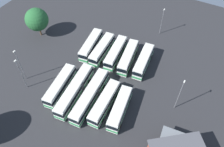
{
  "coord_description": "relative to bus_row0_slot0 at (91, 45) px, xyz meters",
  "views": [
    {
      "loc": [
        30.73,
        19.23,
        43.87
      ],
      "look_at": [
        -1.03,
        1.75,
        1.54
      ],
      "focal_mm": 36.23,
      "sensor_mm": 36.0,
      "label": 1
    }
  ],
  "objects": [
    {
      "name": "tree_south_edge",
      "position": [
        1.65,
        -16.72,
        3.63
      ],
      "size": [
        6.51,
        6.51,
        8.75
      ],
      "color": "brown",
      "rests_on": "ground_plane"
    },
    {
      "name": "bus_row1_slot4",
      "position": [
        14.15,
        16.33,
        -0.0
      ],
      "size": [
        10.73,
        4.14,
        3.52
      ],
      "color": "silver",
      "rests_on": "ground_plane"
    },
    {
      "name": "bus_row0_slot0",
      "position": [
        0.0,
        0.0,
        0.0
      ],
      "size": [
        11.29,
        4.21,
        3.52
      ],
      "color": "silver",
      "rests_on": "ground_plane"
    },
    {
      "name": "lamp_post_mid_lot",
      "position": [
        16.67,
        -8.8,
        3.31
      ],
      "size": [
        0.56,
        0.28,
        9.48
      ],
      "color": "slate",
      "rests_on": "ground_plane"
    },
    {
      "name": "bus_row0_slot3",
      "position": [
        -0.7,
        11.02,
        0.0
      ],
      "size": [
        11.37,
        4.26,
        3.52
      ],
      "color": "silver",
      "rests_on": "ground_plane"
    },
    {
      "name": "bus_row0_slot2",
      "position": [
        -0.62,
        7.38,
        0.0
      ],
      "size": [
        11.4,
        3.87,
        3.52
      ],
      "color": "silver",
      "rests_on": "ground_plane"
    },
    {
      "name": "lamp_post_near_entrance",
      "position": [
        -16.05,
        14.1,
        2.78
      ],
      "size": [
        0.56,
        0.28,
        8.44
      ],
      "color": "slate",
      "rests_on": "ground_plane"
    },
    {
      "name": "bus_row1_slot0",
      "position": [
        15.33,
        1.2,
        0.0
      ],
      "size": [
        11.67,
        4.14,
        3.52
      ],
      "color": "silver",
      "rests_on": "ground_plane"
    },
    {
      "name": "bus_row1_slot1",
      "position": [
        14.8,
        4.94,
        0.0
      ],
      "size": [
        14.89,
        4.25,
        3.52
      ],
      "color": "silver",
      "rests_on": "ground_plane"
    },
    {
      "name": "bus_row0_slot4",
      "position": [
        -1.35,
        15.09,
        -0.0
      ],
      "size": [
        11.0,
        3.68,
        3.52
      ],
      "color": "silver",
      "rests_on": "ground_plane"
    },
    {
      "name": "bus_row1_slot3",
      "position": [
        14.44,
        12.67,
        0.0
      ],
      "size": [
        11.51,
        3.2,
        3.52
      ],
      "color": "silver",
      "rests_on": "ground_plane"
    },
    {
      "name": "lamp_post_by_building",
      "position": [
        18.57,
        -6.71,
        3.22
      ],
      "size": [
        0.56,
        0.28,
        9.31
      ],
      "color": "slate",
      "rests_on": "ground_plane"
    },
    {
      "name": "bus_row0_slot1",
      "position": [
        0.01,
        3.52,
        0.0
      ],
      "size": [
        11.25,
        3.42,
        3.52
      ],
      "color": "silver",
      "rests_on": "ground_plane"
    },
    {
      "name": "lamp_post_far_corner",
      "position": [
        6.94,
        26.52,
        3.35
      ],
      "size": [
        0.56,
        0.28,
        9.58
      ],
      "color": "slate",
      "rests_on": "ground_plane"
    },
    {
      "name": "bus_row1_slot2",
      "position": [
        14.4,
        8.88,
        0.0
      ],
      "size": [
        14.85,
        3.78,
        3.52
      ],
      "color": "silver",
      "rests_on": "ground_plane"
    },
    {
      "name": "ground_plane",
      "position": [
        7.03,
        8.14,
        -1.86
      ],
      "size": [
        93.26,
        93.26,
        0.0
      ],
      "primitive_type": "plane",
      "color": "#28282B"
    }
  ]
}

